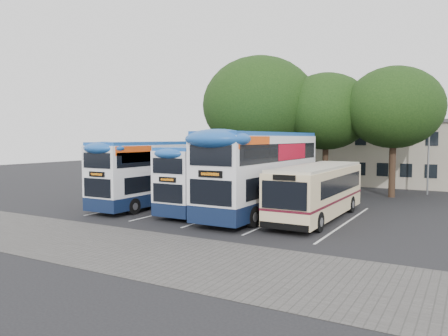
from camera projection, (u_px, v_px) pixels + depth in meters
ground at (252, 234)px, 20.86m from camera, size 120.00×120.00×0.00m
paving_strip at (152, 252)px, 17.51m from camera, size 40.00×6.00×0.01m
bay_lines at (233, 212)px, 27.04m from camera, size 14.12×11.00×0.01m
depot_building at (369, 152)px, 44.03m from camera, size 32.40×8.40×6.20m
lamp_post at (429, 132)px, 34.85m from camera, size 0.25×1.05×9.06m
tree_left at (260, 105)px, 37.88m from camera, size 9.89×9.89×11.63m
tree_mid at (326, 112)px, 36.16m from camera, size 7.48×7.48×9.95m
tree_right at (394, 108)px, 33.30m from camera, size 7.35×7.35×10.03m
bus_dd_left at (155, 170)px, 29.53m from camera, size 2.52×10.40×4.33m
bus_dd_mid at (214, 175)px, 27.70m from camera, size 2.36×9.75×4.06m
bus_dd_right at (262, 169)px, 26.16m from camera, size 2.87×11.82×4.93m
bus_single at (318, 188)px, 24.76m from camera, size 2.59×10.20×3.04m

